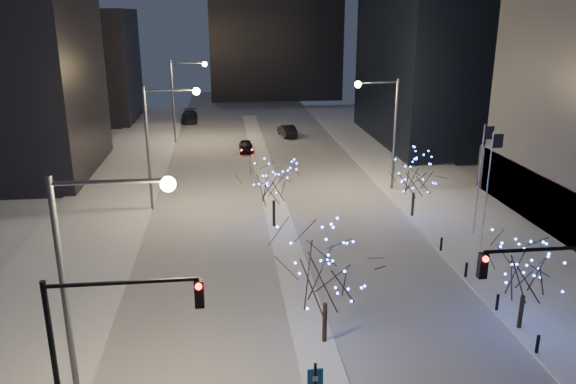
{
  "coord_description": "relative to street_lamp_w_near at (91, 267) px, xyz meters",
  "views": [
    {
      "loc": [
        -3.98,
        -17.25,
        15.26
      ],
      "look_at": [
        -0.26,
        14.83,
        5.0
      ],
      "focal_mm": 35.0,
      "sensor_mm": 36.0,
      "label": 1
    }
  ],
  "objects": [
    {
      "name": "road",
      "position": [
        8.94,
        33.0,
        -6.49
      ],
      "size": [
        20.0,
        130.0,
        0.02
      ],
      "primitive_type": "cube",
      "color": "#9CA0A9",
      "rests_on": "ground"
    },
    {
      "name": "median",
      "position": [
        8.94,
        28.0,
        -6.42
      ],
      "size": [
        2.0,
        80.0,
        0.15
      ],
      "primitive_type": "cube",
      "color": "silver",
      "rests_on": "ground"
    },
    {
      "name": "east_sidewalk",
      "position": [
        23.94,
        18.0,
        -6.42
      ],
      "size": [
        10.0,
        90.0,
        0.15
      ],
      "primitive_type": "cube",
      "color": "silver",
      "rests_on": "ground"
    },
    {
      "name": "west_sidewalk",
      "position": [
        -5.06,
        18.0,
        -6.42
      ],
      "size": [
        8.0,
        90.0,
        0.15
      ],
      "primitive_type": "cube",
      "color": "silver",
      "rests_on": "ground"
    },
    {
      "name": "filler_west_far",
      "position": [
        -17.06,
        68.0,
        1.5
      ],
      "size": [
        18.0,
        16.0,
        16.0
      ],
      "primitive_type": "cube",
      "color": "black",
      "rests_on": "ground"
    },
    {
      "name": "street_lamp_w_near",
      "position": [
        0.0,
        0.0,
        0.0
      ],
      "size": [
        4.4,
        0.56,
        10.0
      ],
      "color": "#595E66",
      "rests_on": "ground"
    },
    {
      "name": "street_lamp_w_mid",
      "position": [
        0.0,
        25.0,
        0.0
      ],
      "size": [
        4.4,
        0.56,
        10.0
      ],
      "color": "#595E66",
      "rests_on": "ground"
    },
    {
      "name": "street_lamp_w_far",
      "position": [
        0.0,
        50.0,
        0.0
      ],
      "size": [
        4.4,
        0.56,
        10.0
      ],
      "color": "#595E66",
      "rests_on": "ground"
    },
    {
      "name": "street_lamp_east",
      "position": [
        19.02,
        28.0,
        -0.05
      ],
      "size": [
        3.9,
        0.56,
        10.0
      ],
      "color": "#595E66",
      "rests_on": "ground"
    },
    {
      "name": "traffic_signal_west",
      "position": [
        0.5,
        -2.0,
        -1.74
      ],
      "size": [
        5.26,
        0.43,
        7.0
      ],
      "color": "black",
      "rests_on": "ground"
    },
    {
      "name": "traffic_signal_east",
      "position": [
        17.88,
        -1.0,
        -1.74
      ],
      "size": [
        5.26,
        0.43,
        7.0
      ],
      "color": "black",
      "rests_on": "ground"
    },
    {
      "name": "flagpoles",
      "position": [
        22.3,
        15.25,
        -1.7
      ],
      "size": [
        1.35,
        2.6,
        8.0
      ],
      "color": "silver",
      "rests_on": "east_sidewalk"
    },
    {
      "name": "bollards",
      "position": [
        19.14,
        8.0,
        -5.9
      ],
      "size": [
        0.16,
        12.16,
        0.9
      ],
      "color": "black",
      "rests_on": "east_sidewalk"
    },
    {
      "name": "car_near",
      "position": [
        7.44,
        44.33,
        -5.83
      ],
      "size": [
        1.61,
        3.92,
        1.33
      ],
      "primitive_type": "imported",
      "rotation": [
        0.0,
        0.0,
        0.01
      ],
      "color": "black",
      "rests_on": "ground"
    },
    {
      "name": "car_mid",
      "position": [
        13.15,
        52.37,
        -5.74
      ],
      "size": [
        2.26,
        4.82,
        1.53
      ],
      "primitive_type": "imported",
      "rotation": [
        0.0,
        0.0,
        3.28
      ],
      "color": "black",
      "rests_on": "ground"
    },
    {
      "name": "car_far",
      "position": [
        -0.03,
        64.29,
        -5.67
      ],
      "size": [
        2.46,
        5.76,
        1.66
      ],
      "primitive_type": "imported",
      "rotation": [
        0.0,
        0.0,
        0.02
      ],
      "color": "black",
      "rests_on": "ground"
    },
    {
      "name": "holiday_tree_median_near",
      "position": [
        9.44,
        4.1,
        -2.53
      ],
      "size": [
        6.37,
        6.37,
        5.98
      ],
      "color": "black",
      "rests_on": "median"
    },
    {
      "name": "holiday_tree_median_far",
      "position": [
        8.44,
        19.85,
        -2.91
      ],
      "size": [
        4.01,
        4.01,
        5.19
      ],
      "color": "black",
      "rests_on": "median"
    },
    {
      "name": "holiday_tree_plaza_near",
      "position": [
        19.44,
        4.19,
        -3.17
      ],
      "size": [
        4.89,
        4.89,
        4.87
      ],
      "color": "black",
      "rests_on": "east_sidewalk"
    },
    {
      "name": "holiday_tree_plaza_far",
      "position": [
        19.44,
        20.82,
        -2.99
      ],
      "size": [
        5.29,
        5.29,
        5.18
      ],
      "color": "black",
      "rests_on": "east_sidewalk"
    }
  ]
}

